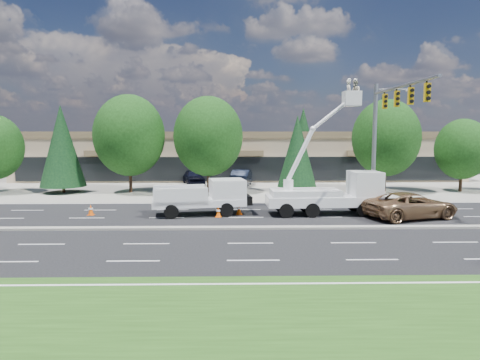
{
  "coord_description": "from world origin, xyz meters",
  "views": [
    {
      "loc": [
        -0.89,
        -23.34,
        5.26
      ],
      "look_at": [
        -0.38,
        3.09,
        2.4
      ],
      "focal_mm": 32.0,
      "sensor_mm": 36.0,
      "label": 1
    }
  ],
  "objects_px": {
    "utility_pickup": "(205,200)",
    "signal_mast": "(385,123)",
    "minivan": "(411,205)",
    "bucket_truck": "(333,187)"
  },
  "relations": [
    {
      "from": "signal_mast",
      "to": "utility_pickup",
      "type": "distance_m",
      "value": 13.92
    },
    {
      "from": "minivan",
      "to": "utility_pickup",
      "type": "bearing_deg",
      "value": 66.68
    },
    {
      "from": "signal_mast",
      "to": "minivan",
      "type": "distance_m",
      "value": 6.75
    },
    {
      "from": "signal_mast",
      "to": "minivan",
      "type": "height_order",
      "value": "signal_mast"
    },
    {
      "from": "utility_pickup",
      "to": "signal_mast",
      "type": "bearing_deg",
      "value": 2.49
    },
    {
      "from": "signal_mast",
      "to": "utility_pickup",
      "type": "bearing_deg",
      "value": -167.66
    },
    {
      "from": "signal_mast",
      "to": "minivan",
      "type": "bearing_deg",
      "value": -86.34
    },
    {
      "from": "signal_mast",
      "to": "minivan",
      "type": "relative_size",
      "value": 1.73
    },
    {
      "from": "utility_pickup",
      "to": "minivan",
      "type": "bearing_deg",
      "value": -16.37
    },
    {
      "from": "minivan",
      "to": "bucket_truck",
      "type": "bearing_deg",
      "value": 55.95
    }
  ]
}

